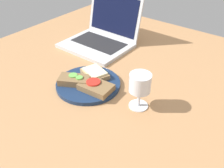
# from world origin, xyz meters

# --- Properties ---
(wooden_table) EXTENTS (1.40, 1.40, 0.03)m
(wooden_table) POSITION_xyz_m (0.00, 0.00, 0.01)
(wooden_table) COLOR #B27F51
(wooden_table) RESTS_ON ground
(plate) EXTENTS (0.24, 0.24, 0.02)m
(plate) POSITION_xyz_m (-0.05, -0.06, 0.04)
(plate) COLOR navy
(plate) RESTS_ON wooden_table
(sandwich_with_cucumber) EXTENTS (0.13, 0.11, 0.03)m
(sandwich_with_cucumber) POSITION_xyz_m (-0.09, -0.09, 0.06)
(sandwich_with_cucumber) COLOR brown
(sandwich_with_cucumber) RESTS_ON plate
(sandwich_with_tomato) EXTENTS (0.12, 0.09, 0.03)m
(sandwich_with_tomato) POSITION_xyz_m (-0.01, -0.07, 0.06)
(sandwich_with_tomato) COLOR brown
(sandwich_with_tomato) RESTS_ON plate
(sandwich_with_cheese) EXTENTS (0.13, 0.11, 0.03)m
(sandwich_with_cheese) POSITION_xyz_m (-0.06, -0.01, 0.06)
(sandwich_with_cheese) COLOR #A88456
(sandwich_with_cheese) RESTS_ON plate
(wine_glass) EXTENTS (0.07, 0.07, 0.13)m
(wine_glass) POSITION_xyz_m (0.16, -0.04, 0.12)
(wine_glass) COLOR white
(wine_glass) RESTS_ON wooden_table
(laptop) EXTENTS (0.31, 0.30, 0.23)m
(laptop) POSITION_xyz_m (-0.24, 0.25, 0.07)
(laptop) COLOR silver
(laptop) RESTS_ON wooden_table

